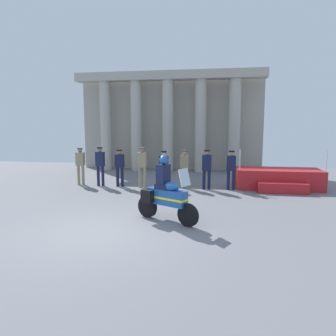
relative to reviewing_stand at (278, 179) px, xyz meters
name	(u,v)px	position (x,y,z in m)	size (l,w,h in m)	color
ground_plane	(105,231)	(-5.50, -6.43, -0.41)	(28.00, 28.00, 0.00)	slate
colonnade_backdrop	(169,117)	(-5.64, 5.06, 2.85)	(11.40, 1.52, 6.01)	#A49F91
reviewing_stand	(278,179)	(0.00, 0.00, 0.00)	(3.58, 2.07, 1.76)	#B21E23
officer_in_row_0	(80,163)	(-8.91, -0.55, 0.61)	(0.39, 0.24, 1.73)	gray
officer_in_row_1	(100,163)	(-7.90, -0.68, 0.64)	(0.39, 0.24, 1.78)	#191E42
officer_in_row_2	(120,165)	(-6.99, -0.66, 0.58)	(0.39, 0.24, 1.68)	#141938
officer_in_row_3	(142,164)	(-5.93, -0.72, 0.64)	(0.39, 0.24, 1.79)	gray
officer_in_row_4	(164,166)	(-4.96, -0.71, 0.56)	(0.39, 0.24, 1.64)	black
officer_in_row_5	(185,166)	(-4.06, -0.56, 0.58)	(0.39, 0.24, 1.68)	#7A7056
officer_in_row_6	(207,166)	(-3.09, -0.72, 0.60)	(0.39, 0.24, 1.71)	#141938
officer_in_row_7	(231,167)	(-2.06, -0.64, 0.58)	(0.39, 0.24, 1.69)	#141938
motorcycle_with_rider	(165,194)	(-4.11, -5.36, 0.38)	(1.90, 1.17, 1.90)	black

